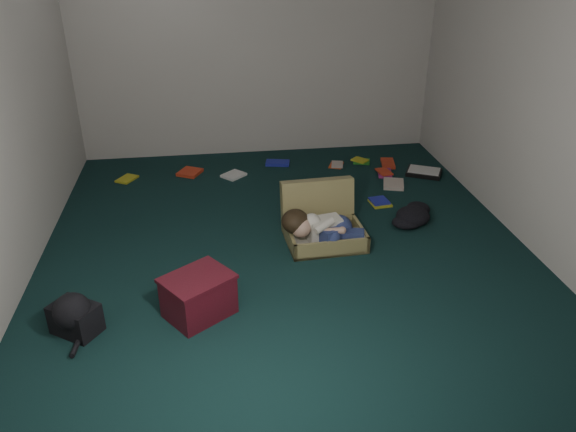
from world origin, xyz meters
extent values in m
plane|color=black|center=(0.00, 0.00, 0.00)|extent=(4.50, 4.50, 0.00)
plane|color=silver|center=(0.00, 2.25, 1.30)|extent=(4.50, 0.00, 4.50)
plane|color=silver|center=(0.00, -2.25, 1.30)|extent=(4.50, 0.00, 4.50)
plane|color=silver|center=(-2.00, 0.00, 1.30)|extent=(0.00, 4.50, 4.50)
plane|color=silver|center=(2.00, 0.00, 1.30)|extent=(0.00, 4.50, 4.50)
cube|color=#8F854F|center=(0.34, -0.04, 0.07)|extent=(0.66, 0.49, 0.15)
cube|color=beige|center=(0.34, -0.04, 0.04)|extent=(0.60, 0.43, 0.02)
cube|color=#8F854F|center=(0.32, 0.26, 0.23)|extent=(0.65, 0.23, 0.47)
cube|color=silver|center=(0.32, -0.06, 0.16)|extent=(0.30, 0.20, 0.20)
sphere|color=tan|center=(0.12, -0.09, 0.21)|extent=(0.17, 0.17, 0.17)
ellipsoid|color=black|center=(0.08, -0.05, 0.24)|extent=(0.23, 0.24, 0.20)
ellipsoid|color=navy|center=(0.45, -0.04, 0.16)|extent=(0.21, 0.24, 0.20)
cube|color=navy|center=(0.39, -0.14, 0.15)|extent=(0.26, 0.21, 0.13)
cube|color=navy|center=(0.52, -0.14, 0.12)|extent=(0.24, 0.16, 0.10)
sphere|color=white|center=(0.61, -0.11, 0.11)|extent=(0.10, 0.10, 0.10)
sphere|color=white|center=(0.61, -0.18, 0.10)|extent=(0.09, 0.09, 0.09)
cylinder|color=tan|center=(0.37, -0.17, 0.20)|extent=(0.17, 0.06, 0.06)
cube|color=#480E18|center=(-0.72, -0.86, 0.14)|extent=(0.53, 0.51, 0.28)
cube|color=#480E18|center=(-0.72, -0.86, 0.29)|extent=(0.56, 0.54, 0.02)
cube|color=black|center=(1.70, 1.29, 0.02)|extent=(0.45, 0.41, 0.05)
cube|color=white|center=(1.70, 1.29, 0.05)|extent=(0.40, 0.36, 0.01)
cube|color=gold|center=(-1.47, 1.60, 0.01)|extent=(0.22, 0.16, 0.02)
cube|color=red|center=(-0.82, 1.67, 0.01)|extent=(0.27, 0.26, 0.02)
cube|color=white|center=(-0.35, 1.53, 0.01)|extent=(0.22, 0.25, 0.02)
cube|color=#1E26A4|center=(0.16, 1.80, 0.01)|extent=(0.23, 0.26, 0.02)
cube|color=#D04418|center=(0.81, 1.67, 0.01)|extent=(0.27, 0.25, 0.02)
cube|color=#288825|center=(1.12, 1.72, 0.01)|extent=(0.23, 0.18, 0.02)
cube|color=#9E2772|center=(1.28, 1.35, 0.01)|extent=(0.27, 0.27, 0.02)
cube|color=beige|center=(1.28, 1.05, 0.01)|extent=(0.20, 0.24, 0.02)
cube|color=gold|center=(1.02, 0.65, 0.01)|extent=(0.24, 0.27, 0.02)
cube|color=red|center=(1.40, 1.62, 0.01)|extent=(0.27, 0.24, 0.02)
camera|label=1|loc=(-0.57, -4.06, 2.39)|focal=35.00mm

